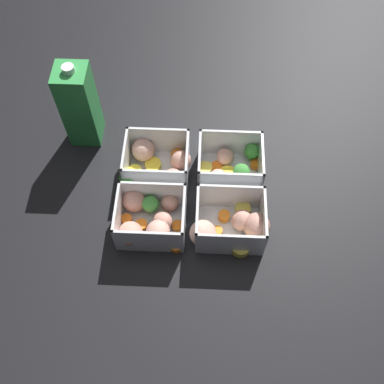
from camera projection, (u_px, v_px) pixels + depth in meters
ground_plane at (192, 199)px, 0.92m from camera, size 4.00×4.00×0.00m
container_near_left at (149, 219)px, 0.87m from camera, size 0.13×0.13×0.08m
container_near_right at (232, 226)px, 0.86m from camera, size 0.16×0.13×0.08m
container_far_left at (156, 165)px, 0.93m from camera, size 0.15×0.12×0.08m
container_far_right at (231, 167)px, 0.93m from camera, size 0.14×0.12×0.08m
juice_carton at (80, 105)px, 0.93m from camera, size 0.07×0.07×0.20m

